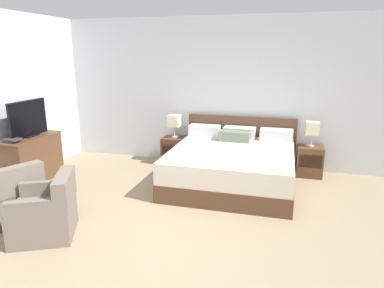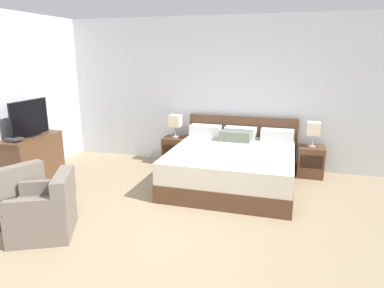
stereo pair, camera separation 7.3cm
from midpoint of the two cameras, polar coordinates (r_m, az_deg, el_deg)
The scene contains 14 objects.
ground_plane at distance 4.10m, azimuth -7.01°, elevation -16.47°, with size 9.60×9.60×0.00m, color #998466.
wall_back at distance 6.64m, azimuth 3.32°, elevation 8.58°, with size 7.20×0.06×2.80m, color silver.
wall_left at distance 6.37m, azimuth -28.90°, elevation 6.49°, with size 0.06×5.00×2.80m, color silver.
bed at distance 5.74m, azimuth 6.36°, elevation -3.48°, with size 2.04×2.10×0.98m.
nightstand_left at distance 6.76m, azimuth -3.23°, elevation -1.08°, with size 0.45×0.42×0.54m.
nightstand_right at distance 6.44m, azimuth 18.68°, elevation -2.68°, with size 0.45×0.42×0.54m.
table_lamp_left at distance 6.62m, azimuth -3.30°, elevation 3.82°, with size 0.22×0.22×0.44m.
table_lamp_right at distance 6.30m, azimuth 19.12°, elevation 2.43°, with size 0.22×0.22×0.44m.
dresser at distance 6.41m, azimuth -25.46°, elevation -2.19°, with size 0.48×1.07×0.78m.
tv at distance 6.29m, azimuth -25.92°, elevation 3.76°, with size 0.18×0.83×0.60m.
book_red_cover at distance 6.06m, azimuth -28.26°, elevation 0.42°, with size 0.18×0.17×0.03m, color #383333.
book_blue_cover at distance 6.03m, azimuth -28.09°, elevation 0.67°, with size 0.24×0.18×0.03m, color #383333.
armchair_by_window at distance 5.17m, azimuth -28.28°, elevation -7.87°, with size 0.91×0.90×0.76m.
armchair_companion at distance 4.52m, azimuth -23.48°, elevation -10.50°, with size 0.92×0.91×0.76m.
Camera 1 is at (1.35, -3.23, 2.13)m, focal length 32.00 mm.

